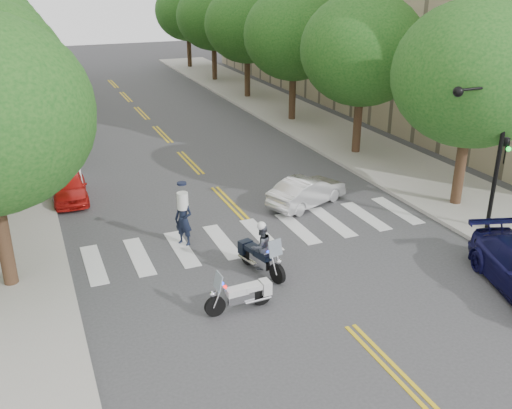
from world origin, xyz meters
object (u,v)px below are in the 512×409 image
motorcycle_police (260,250)px  motorcycle_parked (244,294)px  officer_standing (184,220)px  convertible (307,191)px

motorcycle_police → motorcycle_parked: bearing=40.5°
officer_standing → convertible: bearing=66.7°
motorcycle_parked → convertible: (5.41, 6.49, 0.15)m
officer_standing → convertible: 6.11m
motorcycle_police → officer_standing: 3.47m
motorcycle_police → officer_standing: size_ratio=1.15×
motorcycle_police → convertible: 6.21m
officer_standing → convertible: officer_standing is taller
convertible → officer_standing: bearing=83.4°
motorcycle_parked → convertible: size_ratio=0.56×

